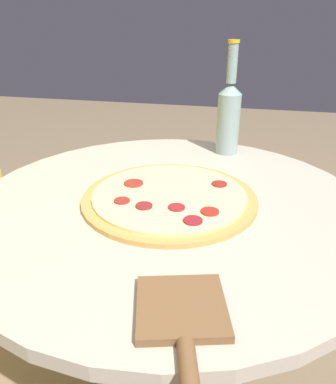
% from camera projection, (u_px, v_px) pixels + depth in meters
% --- Properties ---
extents(table, '(0.85, 0.85, 0.71)m').
position_uv_depth(table, '(169.00, 269.00, 0.87)').
color(table, '#B2A893').
rests_on(table, ground_plane).
extents(pizza, '(0.37, 0.37, 0.02)m').
position_uv_depth(pizza, '(168.00, 197.00, 0.78)').
color(pizza, '#C68E47').
rests_on(pizza, table).
extents(beer_bottle, '(0.06, 0.06, 0.30)m').
position_uv_depth(beer_bottle, '(229.00, 114.00, 1.01)').
color(beer_bottle, gray).
rests_on(beer_bottle, table).
extents(pizza_paddle, '(0.23, 0.15, 0.02)m').
position_uv_depth(pizza_paddle, '(183.00, 321.00, 0.47)').
color(pizza_paddle, brown).
rests_on(pizza_paddle, table).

